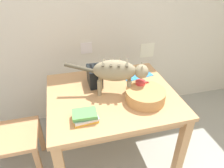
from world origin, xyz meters
name	(u,v)px	position (x,y,z in m)	size (l,w,h in m)	color
wall_rear	(94,14)	(0.00, 2.04, 1.25)	(4.76, 0.11, 2.50)	silver
dining_table	(112,102)	(-0.01, 1.25, 0.66)	(1.11, 0.95, 0.76)	tan
cat	(118,72)	(0.04, 1.25, 0.97)	(0.67, 0.27, 0.32)	gray
saucer_bowl	(140,92)	(0.22, 1.19, 0.77)	(0.19, 0.19, 0.04)	beige
coffee_mug	(141,86)	(0.23, 1.19, 0.84)	(0.13, 0.09, 0.09)	red
magazine	(136,74)	(0.31, 1.51, 0.76)	(0.30, 0.18, 0.01)	#2F86CC
book_stack	(85,116)	(-0.29, 0.98, 0.79)	(0.19, 0.15, 0.07)	yellow
wicker_basket	(145,95)	(0.23, 1.09, 0.81)	(0.33, 0.33, 0.10)	tan
toaster	(95,76)	(-0.13, 1.45, 0.84)	(0.12, 0.20, 0.18)	black
wooden_chair_near	(7,135)	(-0.95, 1.28, 0.46)	(0.42, 0.42, 0.94)	tan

